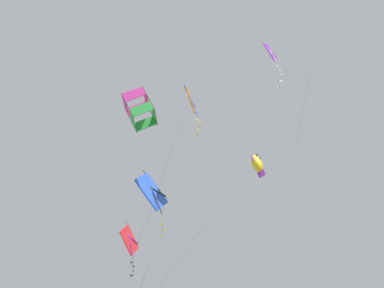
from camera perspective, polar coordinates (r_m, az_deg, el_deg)
kite_fish_mid_left at (r=35.09m, az=6.39°, el=-1.95°), size 0.97×1.21×1.80m
kite_diamond_far_centre at (r=29.47m, az=-6.12°, el=-9.35°), size 1.20×1.85×5.62m
kite_diamond_highest at (r=29.84m, az=-0.16°, el=4.33°), size 0.89×1.94×3.41m
kite_diamond_low_drifter at (r=27.51m, az=-3.94°, el=-4.67°), size 3.11×3.24×7.63m
kite_diamond_upper_right at (r=27.53m, az=7.81°, el=8.64°), size 1.82×2.28×7.69m
kite_box_near_left at (r=27.55m, az=-5.14°, el=3.38°), size 2.80×2.39×10.00m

